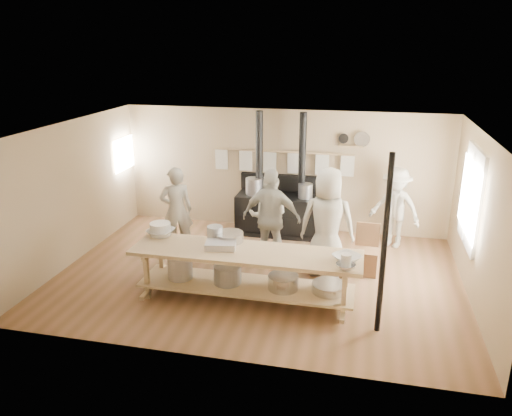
{
  "coord_description": "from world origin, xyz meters",
  "views": [
    {
      "loc": [
        1.72,
        -7.81,
        3.95
      ],
      "look_at": [
        -0.08,
        0.2,
        1.19
      ],
      "focal_mm": 35.0,
      "sensor_mm": 36.0,
      "label": 1
    }
  ],
  "objects_px": {
    "stove": "(279,210)",
    "roasting_pan": "(221,245)",
    "cook_far_left": "(176,210)",
    "cook_by_window": "(395,208)",
    "chair": "(366,259)",
    "cook_left": "(269,217)",
    "cook_center": "(327,223)",
    "cook_right": "(271,218)",
    "prep_table": "(245,270)"
  },
  "relations": [
    {
      "from": "cook_center",
      "to": "cook_by_window",
      "type": "relative_size",
      "value": 1.19
    },
    {
      "from": "cook_center",
      "to": "roasting_pan",
      "type": "height_order",
      "value": "cook_center"
    },
    {
      "from": "stove",
      "to": "roasting_pan",
      "type": "relative_size",
      "value": 5.49
    },
    {
      "from": "cook_right",
      "to": "roasting_pan",
      "type": "distance_m",
      "value": 1.49
    },
    {
      "from": "cook_far_left",
      "to": "cook_by_window",
      "type": "relative_size",
      "value": 1.05
    },
    {
      "from": "cook_far_left",
      "to": "cook_center",
      "type": "distance_m",
      "value": 2.94
    },
    {
      "from": "cook_center",
      "to": "stove",
      "type": "bearing_deg",
      "value": -57.08
    },
    {
      "from": "cook_far_left",
      "to": "cook_by_window",
      "type": "bearing_deg",
      "value": 168.63
    },
    {
      "from": "stove",
      "to": "cook_left",
      "type": "distance_m",
      "value": 1.23
    },
    {
      "from": "prep_table",
      "to": "cook_by_window",
      "type": "bearing_deg",
      "value": 49.92
    },
    {
      "from": "prep_table",
      "to": "cook_right",
      "type": "height_order",
      "value": "cook_right"
    },
    {
      "from": "cook_left",
      "to": "cook_by_window",
      "type": "xyz_separation_m",
      "value": [
        2.36,
        0.99,
        0.03
      ]
    },
    {
      "from": "roasting_pan",
      "to": "stove",
      "type": "bearing_deg",
      "value": 82.35
    },
    {
      "from": "stove",
      "to": "cook_far_left",
      "type": "bearing_deg",
      "value": -140.87
    },
    {
      "from": "chair",
      "to": "stove",
      "type": "bearing_deg",
      "value": 142.04
    },
    {
      "from": "stove",
      "to": "roasting_pan",
      "type": "xyz_separation_m",
      "value": [
        -0.4,
        -3.0,
        0.38
      ]
    },
    {
      "from": "prep_table",
      "to": "cook_center",
      "type": "bearing_deg",
      "value": 45.78
    },
    {
      "from": "prep_table",
      "to": "roasting_pan",
      "type": "distance_m",
      "value": 0.55
    },
    {
      "from": "prep_table",
      "to": "cook_far_left",
      "type": "distance_m",
      "value": 2.39
    },
    {
      "from": "cook_left",
      "to": "cook_by_window",
      "type": "bearing_deg",
      "value": -162.61
    },
    {
      "from": "cook_left",
      "to": "cook_right",
      "type": "relative_size",
      "value": 0.86
    },
    {
      "from": "chair",
      "to": "cook_by_window",
      "type": "bearing_deg",
      "value": 71.99
    },
    {
      "from": "cook_far_left",
      "to": "stove",
      "type": "bearing_deg",
      "value": -168.78
    },
    {
      "from": "cook_left",
      "to": "cook_far_left",
      "type": "bearing_deg",
      "value": 2.05
    },
    {
      "from": "cook_left",
      "to": "cook_by_window",
      "type": "height_order",
      "value": "cook_by_window"
    },
    {
      "from": "stove",
      "to": "cook_center",
      "type": "height_order",
      "value": "stove"
    },
    {
      "from": "cook_by_window",
      "to": "chair",
      "type": "distance_m",
      "value": 1.57
    },
    {
      "from": "cook_center",
      "to": "cook_right",
      "type": "relative_size",
      "value": 1.07
    },
    {
      "from": "cook_far_left",
      "to": "cook_center",
      "type": "height_order",
      "value": "cook_center"
    },
    {
      "from": "cook_right",
      "to": "cook_by_window",
      "type": "relative_size",
      "value": 1.12
    },
    {
      "from": "cook_by_window",
      "to": "cook_right",
      "type": "bearing_deg",
      "value": -120.83
    },
    {
      "from": "stove",
      "to": "roasting_pan",
      "type": "bearing_deg",
      "value": -97.65
    },
    {
      "from": "chair",
      "to": "cook_right",
      "type": "bearing_deg",
      "value": -176.46
    },
    {
      "from": "prep_table",
      "to": "roasting_pan",
      "type": "relative_size",
      "value": 7.6
    },
    {
      "from": "cook_center",
      "to": "cook_by_window",
      "type": "distance_m",
      "value": 2.02
    },
    {
      "from": "cook_left",
      "to": "cook_right",
      "type": "distance_m",
      "value": 0.45
    },
    {
      "from": "cook_center",
      "to": "cook_right",
      "type": "distance_m",
      "value": 1.04
    },
    {
      "from": "stove",
      "to": "cook_far_left",
      "type": "xyz_separation_m",
      "value": [
        -1.75,
        -1.43,
        0.33
      ]
    },
    {
      "from": "cook_by_window",
      "to": "chair",
      "type": "height_order",
      "value": "cook_by_window"
    },
    {
      "from": "cook_far_left",
      "to": "roasting_pan",
      "type": "distance_m",
      "value": 2.07
    },
    {
      "from": "cook_left",
      "to": "cook_center",
      "type": "relative_size",
      "value": 0.81
    },
    {
      "from": "cook_left",
      "to": "cook_by_window",
      "type": "distance_m",
      "value": 2.56
    },
    {
      "from": "stove",
      "to": "roasting_pan",
      "type": "height_order",
      "value": "stove"
    },
    {
      "from": "prep_table",
      "to": "cook_center",
      "type": "height_order",
      "value": "cook_center"
    },
    {
      "from": "stove",
      "to": "cook_left",
      "type": "xyz_separation_m",
      "value": [
        0.01,
        -1.2,
        0.26
      ]
    },
    {
      "from": "prep_table",
      "to": "roasting_pan",
      "type": "height_order",
      "value": "roasting_pan"
    },
    {
      "from": "stove",
      "to": "cook_center",
      "type": "bearing_deg",
      "value": -57.55
    },
    {
      "from": "prep_table",
      "to": "cook_by_window",
      "type": "height_order",
      "value": "cook_by_window"
    },
    {
      "from": "cook_left",
      "to": "roasting_pan",
      "type": "bearing_deg",
      "value": 71.79
    },
    {
      "from": "cook_far_left",
      "to": "cook_by_window",
      "type": "xyz_separation_m",
      "value": [
        4.12,
        1.22,
        -0.04
      ]
    }
  ]
}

